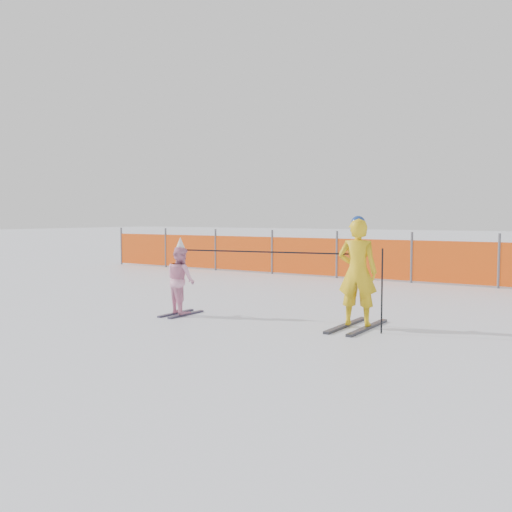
{
  "coord_description": "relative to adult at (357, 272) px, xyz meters",
  "views": [
    {
      "loc": [
        4.93,
        -7.13,
        1.64
      ],
      "look_at": [
        0.0,
        0.5,
        1.0
      ],
      "focal_mm": 40.0,
      "sensor_mm": 36.0,
      "label": 1
    }
  ],
  "objects": [
    {
      "name": "ski_poles",
      "position": [
        -0.86,
        -0.25,
        0.12
      ],
      "size": [
        3.23,
        0.53,
        1.19
      ],
      "color": "black",
      "rests_on": "ground"
    },
    {
      "name": "adult",
      "position": [
        0.0,
        0.0,
        0.0
      ],
      "size": [
        0.64,
        1.38,
        1.64
      ],
      "color": "black",
      "rests_on": "ground"
    },
    {
      "name": "ground",
      "position": [
        -1.68,
        -0.63,
        -0.82
      ],
      "size": [
        120.0,
        120.0,
        0.0
      ],
      "primitive_type": "plane",
      "color": "white",
      "rests_on": "ground"
    },
    {
      "name": "safety_fence",
      "position": [
        -3.98,
        6.01,
        -0.26
      ],
      "size": [
        14.3,
        0.06,
        1.25
      ],
      "color": "#595960",
      "rests_on": "ground"
    },
    {
      "name": "child",
      "position": [
        -2.89,
        -0.56,
        -0.22
      ],
      "size": [
        0.66,
        0.84,
        1.29
      ],
      "color": "black",
      "rests_on": "ground"
    }
  ]
}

